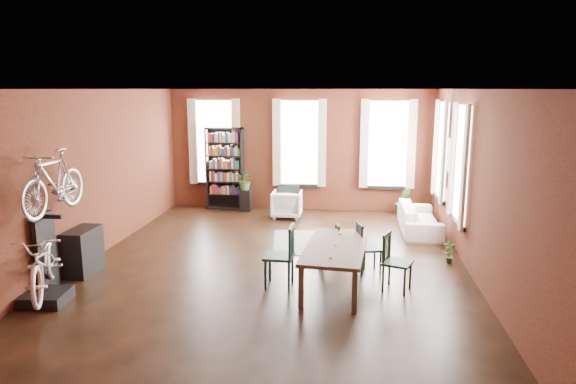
% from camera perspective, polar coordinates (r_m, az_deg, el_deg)
% --- Properties ---
extents(room, '(9.00, 9.04, 3.22)m').
position_cam_1_polar(room, '(9.77, 0.44, 5.12)').
color(room, black).
rests_on(room, ground).
extents(dining_table, '(1.11, 2.14, 0.70)m').
position_cam_1_polar(dining_table, '(8.52, 5.29, -8.21)').
color(dining_table, brown).
rests_on(dining_table, ground).
extents(dining_chair_a, '(0.49, 0.49, 1.03)m').
position_cam_1_polar(dining_chair_a, '(8.47, -1.00, -7.13)').
color(dining_chair_a, '#193537').
rests_on(dining_chair_a, ground).
extents(dining_chair_b, '(0.43, 0.43, 0.78)m').
position_cam_1_polar(dining_chair_b, '(9.47, 4.56, -5.94)').
color(dining_chair_b, black).
rests_on(dining_chair_b, ground).
extents(dining_chair_c, '(0.56, 0.56, 0.94)m').
position_cam_1_polar(dining_chair_c, '(8.48, 12.05, -7.67)').
color(dining_chair_c, black).
rests_on(dining_chair_c, ground).
extents(dining_chair_d, '(0.51, 0.51, 0.90)m').
position_cam_1_polar(dining_chair_d, '(9.20, 8.96, -6.17)').
color(dining_chair_d, '#183235').
rests_on(dining_chair_d, ground).
extents(bookshelf, '(1.00, 0.32, 2.20)m').
position_cam_1_polar(bookshelf, '(13.92, -7.02, 2.61)').
color(bookshelf, black).
rests_on(bookshelf, ground).
extents(white_armchair, '(0.74, 0.69, 0.75)m').
position_cam_1_polar(white_armchair, '(12.95, -0.13, -1.22)').
color(white_armchair, silver).
rests_on(white_armchair, ground).
extents(cream_sofa, '(0.61, 2.08, 0.81)m').
position_cam_1_polar(cream_sofa, '(12.07, 14.41, -2.38)').
color(cream_sofa, beige).
rests_on(cream_sofa, ground).
extents(striped_rug, '(1.36, 1.95, 0.01)m').
position_cam_1_polar(striped_rug, '(10.96, 1.40, -5.58)').
color(striped_rug, black).
rests_on(striped_rug, ground).
extents(bike_trainer, '(0.68, 0.68, 0.18)m').
position_cam_1_polar(bike_trainer, '(8.77, -25.24, -10.56)').
color(bike_trainer, black).
rests_on(bike_trainer, ground).
extents(bike_wall_rack, '(0.16, 0.60, 1.30)m').
position_cam_1_polar(bike_wall_rack, '(9.04, -25.34, -6.15)').
color(bike_wall_rack, black).
rests_on(bike_wall_rack, ground).
extents(console_table, '(0.40, 0.80, 0.80)m').
position_cam_1_polar(console_table, '(9.79, -21.81, -6.10)').
color(console_table, black).
rests_on(console_table, ground).
extents(plant_stand, '(0.30, 0.30, 0.57)m').
position_cam_1_polar(plant_stand, '(13.72, -4.70, -0.93)').
color(plant_stand, black).
rests_on(plant_stand, ground).
extents(plant_by_sofa, '(0.55, 0.82, 0.34)m').
position_cam_1_polar(plant_by_sofa, '(13.47, 12.59, -1.91)').
color(plant_by_sofa, '#2C4F1F').
rests_on(plant_by_sofa, ground).
extents(plant_small, '(0.26, 0.44, 0.15)m').
position_cam_1_polar(plant_small, '(10.12, 17.43, -7.15)').
color(plant_small, '#315522').
rests_on(plant_small, ground).
extents(bicycle_floor, '(0.96, 1.13, 1.82)m').
position_cam_1_polar(bicycle_floor, '(8.45, -25.69, -4.25)').
color(bicycle_floor, white).
rests_on(bicycle_floor, bike_trainer).
extents(bicycle_hung, '(0.47, 1.00, 1.66)m').
position_cam_1_polar(bicycle_hung, '(8.60, -24.76, 3.19)').
color(bicycle_hung, '#A5A8AD').
rests_on(bicycle_hung, bike_wall_rack).
extents(plant_on_stand, '(0.63, 0.66, 0.42)m').
position_cam_1_polar(plant_on_stand, '(13.61, -4.75, 1.10)').
color(plant_on_stand, '#335B24').
rests_on(plant_on_stand, plant_stand).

